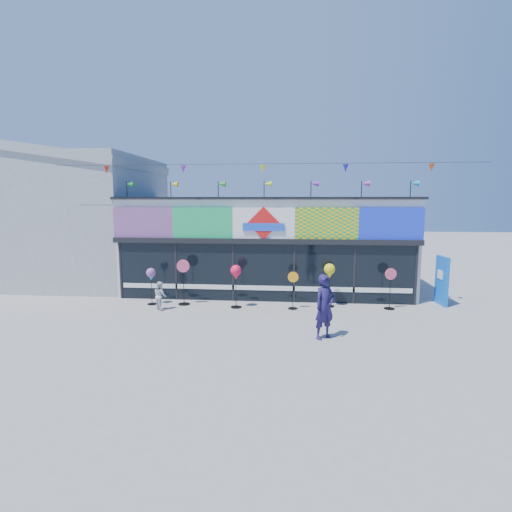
# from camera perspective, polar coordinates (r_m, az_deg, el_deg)

# --- Properties ---
(ground) EXTENTS (80.00, 80.00, 0.00)m
(ground) POSITION_cam_1_polar(r_m,az_deg,el_deg) (12.64, -0.10, -10.36)
(ground) COLOR gray
(ground) RESTS_ON ground
(kite_shop) EXTENTS (16.00, 5.70, 5.31)m
(kite_shop) POSITION_cam_1_polar(r_m,az_deg,el_deg) (18.03, 1.66, 1.85)
(kite_shop) COLOR white
(kite_shop) RESTS_ON ground
(neighbour_building) EXTENTS (8.18, 7.20, 6.87)m
(neighbour_building) POSITION_cam_1_polar(r_m,az_deg,el_deg) (21.98, -25.25, 5.22)
(neighbour_building) COLOR #A1A3A6
(neighbour_building) RESTS_ON ground
(blue_sign) EXTENTS (0.20, 0.94, 1.87)m
(blue_sign) POSITION_cam_1_polar(r_m,az_deg,el_deg) (16.81, 25.01, -3.19)
(blue_sign) COLOR blue
(blue_sign) RESTS_ON ground
(spinner_0) EXTENTS (0.36, 0.36, 1.42)m
(spinner_0) POSITION_cam_1_polar(r_m,az_deg,el_deg) (15.73, -14.76, -2.69)
(spinner_0) COLOR black
(spinner_0) RESTS_ON ground
(spinner_1) EXTENTS (0.49, 0.44, 1.75)m
(spinner_1) POSITION_cam_1_polar(r_m,az_deg,el_deg) (15.48, -10.32, -3.52)
(spinner_1) COLOR black
(spinner_1) RESTS_ON ground
(spinner_2) EXTENTS (0.41, 0.41, 1.61)m
(spinner_2) POSITION_cam_1_polar(r_m,az_deg,el_deg) (14.75, -2.89, -2.52)
(spinner_2) COLOR black
(spinner_2) RESTS_ON ground
(spinner_3) EXTENTS (0.39, 0.35, 1.39)m
(spinner_3) POSITION_cam_1_polar(r_m,az_deg,el_deg) (14.73, 5.30, -4.77)
(spinner_3) COLOR black
(spinner_3) RESTS_ON ground
(spinner_4) EXTENTS (0.42, 0.42, 1.64)m
(spinner_4) POSITION_cam_1_polar(r_m,az_deg,el_deg) (15.12, 10.45, -2.30)
(spinner_4) COLOR black
(spinner_4) RESTS_ON ground
(spinner_5) EXTENTS (0.43, 0.39, 1.53)m
(spinner_5) POSITION_cam_1_polar(r_m,az_deg,el_deg) (15.44, 18.62, -4.29)
(spinner_5) COLOR black
(spinner_5) RESTS_ON ground
(adult_man) EXTENTS (0.82, 0.77, 1.88)m
(adult_man) POSITION_cam_1_polar(r_m,az_deg,el_deg) (11.72, 9.78, -7.17)
(adult_man) COLOR #1E1647
(adult_man) RESTS_ON ground
(child) EXTENTS (0.56, 0.57, 1.04)m
(child) POSITION_cam_1_polar(r_m,az_deg,el_deg) (15.05, -13.52, -5.52)
(child) COLOR silver
(child) RESTS_ON ground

